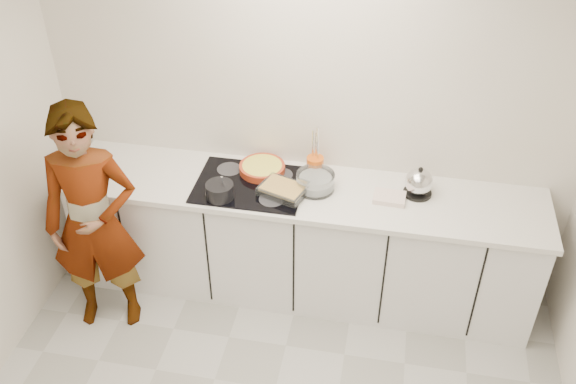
% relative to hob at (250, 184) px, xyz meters
% --- Properties ---
extents(ceiling, '(3.60, 3.20, 0.00)m').
position_rel_hob_xyz_m(ceiling, '(0.35, -1.26, 1.68)').
color(ceiling, white).
rests_on(ceiling, wall_back).
extents(wall_back, '(3.60, 0.00, 2.60)m').
position_rel_hob_xyz_m(wall_back, '(0.35, 0.34, 0.38)').
color(wall_back, white).
rests_on(wall_back, ground).
extents(base_cabinets, '(3.20, 0.58, 0.87)m').
position_rel_hob_xyz_m(base_cabinets, '(0.35, 0.02, -0.48)').
color(base_cabinets, white).
rests_on(base_cabinets, floor).
extents(countertop, '(3.24, 0.64, 0.04)m').
position_rel_hob_xyz_m(countertop, '(0.35, 0.02, -0.03)').
color(countertop, white).
rests_on(countertop, base_cabinets).
extents(hob, '(0.72, 0.54, 0.01)m').
position_rel_hob_xyz_m(hob, '(0.00, 0.00, 0.00)').
color(hob, black).
rests_on(hob, countertop).
extents(tart_dish, '(0.35, 0.35, 0.05)m').
position_rel_hob_xyz_m(tart_dish, '(0.05, 0.16, 0.04)').
color(tart_dish, '#AE371A').
rests_on(tart_dish, hob).
extents(saucepan, '(0.21, 0.21, 0.17)m').
position_rel_hob_xyz_m(saucepan, '(-0.16, -0.18, 0.06)').
color(saucepan, black).
rests_on(saucepan, hob).
extents(baking_dish, '(0.35, 0.30, 0.06)m').
position_rel_hob_xyz_m(baking_dish, '(0.24, -0.06, 0.04)').
color(baking_dish, silver).
rests_on(baking_dish, hob).
extents(mixing_bowl, '(0.28, 0.28, 0.12)m').
position_rel_hob_xyz_m(mixing_bowl, '(0.44, 0.04, 0.05)').
color(mixing_bowl, silver).
rests_on(mixing_bowl, countertop).
extents(tea_towel, '(0.21, 0.16, 0.03)m').
position_rel_hob_xyz_m(tea_towel, '(0.93, 0.02, 0.01)').
color(tea_towel, white).
rests_on(tea_towel, countertop).
extents(kettle, '(0.23, 0.23, 0.21)m').
position_rel_hob_xyz_m(kettle, '(1.11, 0.11, 0.08)').
color(kettle, black).
rests_on(kettle, countertop).
extents(utensil_crock, '(0.13, 0.13, 0.15)m').
position_rel_hob_xyz_m(utensil_crock, '(0.41, 0.20, 0.07)').
color(utensil_crock, '#E25C11').
rests_on(utensil_crock, countertop).
extents(cook, '(0.69, 0.53, 1.68)m').
position_rel_hob_xyz_m(cook, '(-0.91, -0.49, -0.08)').
color(cook, white).
rests_on(cook, floor).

